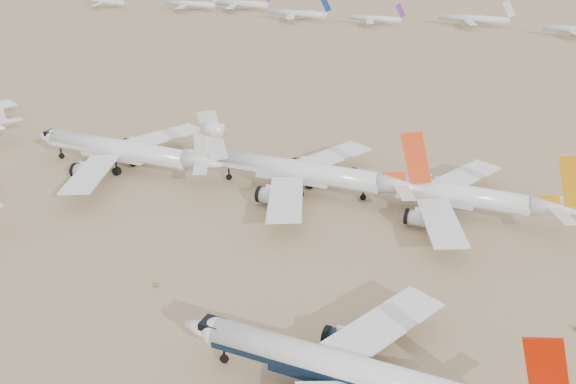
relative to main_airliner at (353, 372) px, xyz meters
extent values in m
plane|color=#937A55|center=(-10.61, -1.12, -4.84)|extent=(7000.00, 7000.00, 0.00)
cylinder|color=silver|center=(-2.25, 0.00, 0.22)|extent=(37.21, 4.40, 4.40)
cube|color=black|center=(-2.25, 0.00, -0.33)|extent=(36.46, 4.46, 0.99)
sphere|color=silver|center=(-20.86, 0.00, 0.22)|extent=(4.40, 4.40, 4.40)
cube|color=black|center=(-21.52, 0.00, 1.43)|extent=(3.08, 2.86, 1.10)
cube|color=silver|center=(0.62, 13.05, -0.55)|extent=(14.37, 22.64, 0.69)
cylinder|color=black|center=(-4.32, 9.14, -2.54)|extent=(5.17, 3.17, 3.17)
cube|color=#B71400|center=(23.33, 0.00, 6.96)|extent=(7.05, 0.35, 11.62)
cylinder|color=black|center=(-19.76, 0.00, -4.18)|extent=(1.32, 0.55, 1.32)
cylinder|color=black|center=(-0.70, 3.08, -3.92)|extent=(1.85, 1.10, 1.85)
cylinder|color=silver|center=(-1.52, 63.48, 0.34)|extent=(37.06, 4.50, 4.50)
cube|color=silver|center=(-1.52, 63.48, -0.23)|extent=(36.32, 4.57, 1.01)
sphere|color=silver|center=(-20.05, 63.48, 0.34)|extent=(4.50, 4.50, 4.50)
cube|color=black|center=(-20.73, 63.48, 1.58)|extent=(3.15, 2.93, 1.13)
cone|color=silver|center=(21.39, 63.48, 0.68)|extent=(9.27, 4.50, 4.50)
cube|color=silver|center=(1.34, 50.41, -0.45)|extent=(14.31, 22.56, 0.70)
cube|color=silver|center=(23.19, 59.20, 1.24)|extent=(5.88, 7.69, 0.27)
cylinder|color=silver|center=(-3.58, 54.31, -2.48)|extent=(5.15, 3.24, 3.24)
cube|color=silver|center=(1.34, 76.54, -0.45)|extent=(14.31, 22.56, 0.70)
cube|color=silver|center=(23.19, 67.75, 1.24)|extent=(5.88, 7.69, 0.27)
cylinder|color=silver|center=(-3.58, 72.65, -2.48)|extent=(5.15, 3.24, 3.24)
cube|color=orange|center=(23.96, 63.48, 7.09)|extent=(7.02, 0.36, 11.57)
cylinder|color=black|center=(-18.92, 63.48, -4.17)|extent=(1.35, 0.56, 1.35)
cylinder|color=black|center=(0.02, 60.32, -3.90)|extent=(1.89, 1.13, 1.89)
cylinder|color=black|center=(0.02, 66.63, -3.90)|extent=(1.89, 1.13, 1.89)
cylinder|color=silver|center=(-34.22, 61.36, 0.71)|extent=(39.49, 4.83, 4.83)
cube|color=silver|center=(-34.22, 61.36, 0.11)|extent=(38.70, 4.90, 1.09)
sphere|color=silver|center=(-53.97, 61.36, 0.71)|extent=(4.83, 4.83, 4.83)
cube|color=black|center=(-54.69, 61.36, 2.04)|extent=(3.38, 3.14, 1.21)
cone|color=silver|center=(-9.82, 61.36, 1.07)|extent=(9.87, 4.83, 4.83)
cube|color=silver|center=(-31.17, 47.43, -0.14)|extent=(15.25, 24.04, 0.75)
cube|color=silver|center=(-7.90, 56.79, 1.67)|extent=(6.27, 8.20, 0.29)
cylinder|color=silver|center=(-36.42, 51.57, -2.31)|extent=(5.49, 3.48, 3.48)
cube|color=silver|center=(-31.17, 75.29, -0.14)|extent=(15.25, 24.04, 0.75)
cube|color=silver|center=(-7.90, 65.92, 1.67)|extent=(6.27, 8.20, 0.29)
cylinder|color=silver|center=(-36.42, 71.14, -2.31)|extent=(5.49, 3.48, 3.48)
cube|color=#EC481B|center=(-7.07, 61.36, 7.92)|extent=(7.48, 0.39, 12.33)
cylinder|color=black|center=(-52.76, 61.36, -4.12)|extent=(1.45, 0.60, 1.45)
cylinder|color=black|center=(-32.58, 57.98, -3.83)|extent=(2.03, 1.21, 2.03)
cylinder|color=black|center=(-32.58, 64.74, -3.83)|extent=(2.03, 1.21, 2.03)
cylinder|color=silver|center=(-81.62, 56.03, 0.76)|extent=(40.69, 4.87, 4.87)
cube|color=silver|center=(-81.62, 56.03, 0.15)|extent=(39.88, 4.95, 1.10)
sphere|color=silver|center=(-101.96, 56.03, 0.76)|extent=(4.87, 4.87, 4.87)
cube|color=black|center=(-102.69, 56.03, 2.10)|extent=(3.41, 3.17, 1.22)
cone|color=silver|center=(-56.46, 56.03, 1.13)|extent=(10.17, 4.87, 4.87)
cube|color=silver|center=(-78.47, 41.72, -0.09)|extent=(15.72, 24.77, 0.76)
cube|color=silver|center=(-54.49, 51.34, 1.74)|extent=(6.46, 8.45, 0.29)
cylinder|color=silver|center=(-83.88, 46.00, -2.29)|extent=(5.65, 3.51, 3.51)
cube|color=silver|center=(-78.47, 70.33, -0.09)|extent=(15.72, 24.77, 0.76)
cube|color=silver|center=(-54.49, 60.72, 1.74)|extent=(6.46, 8.45, 0.29)
cylinder|color=silver|center=(-83.88, 66.06, -2.29)|extent=(5.65, 3.51, 3.51)
cube|color=silver|center=(-53.64, 56.03, 8.16)|extent=(7.71, 0.39, 12.71)
cylinder|color=silver|center=(-53.36, 56.03, 9.73)|extent=(5.09, 3.16, 3.16)
cylinder|color=black|center=(-100.74, 56.03, -4.11)|extent=(1.46, 0.61, 1.46)
cylinder|color=black|center=(-79.92, 52.62, -3.82)|extent=(2.05, 1.22, 2.05)
cylinder|color=black|center=(-79.92, 59.44, -3.82)|extent=(2.05, 1.22, 2.05)
cube|color=silver|center=(-123.16, 60.69, 1.40)|extent=(5.97, 7.81, 0.28)
cylinder|color=silver|center=(-271.69, 288.36, -0.91)|extent=(31.09, 3.07, 3.07)
cube|color=silver|center=(-271.69, 280.31, -1.37)|extent=(8.19, 14.31, 0.31)
cube|color=silver|center=(-271.69, 296.40, -1.37)|extent=(8.19, 14.31, 0.31)
cylinder|color=silver|center=(-213.65, 300.92, -0.57)|extent=(37.90, 3.75, 3.75)
cube|color=silver|center=(-213.65, 291.11, -1.13)|extent=(9.99, 17.45, 0.37)
cube|color=silver|center=(-213.65, 310.73, -1.13)|extent=(9.99, 17.45, 0.37)
cylinder|color=silver|center=(-184.35, 314.50, -0.40)|extent=(41.29, 4.08, 4.08)
cube|color=silver|center=(-184.35, 303.81, -1.01)|extent=(10.88, 19.01, 0.41)
cube|color=silver|center=(-184.35, 325.18, -1.01)|extent=(10.88, 19.01, 0.41)
cylinder|color=silver|center=(-133.62, 291.96, -0.58)|extent=(37.66, 3.72, 3.72)
cube|color=navy|center=(-115.89, 291.96, 5.71)|extent=(7.50, 0.37, 9.45)
cube|color=silver|center=(-133.62, 282.21, -1.14)|extent=(9.92, 17.34, 0.37)
cube|color=silver|center=(-133.62, 301.70, -1.14)|extent=(9.92, 17.34, 0.37)
cylinder|color=silver|center=(-87.02, 293.76, -0.88)|extent=(31.69, 3.13, 3.13)
cube|color=#6E309B|center=(-72.10, 293.76, 4.42)|extent=(6.31, 0.31, 7.95)
cube|color=silver|center=(-87.02, 285.56, -1.35)|extent=(8.35, 14.59, 0.31)
cube|color=silver|center=(-87.02, 301.96, -1.35)|extent=(8.35, 14.59, 0.31)
cylinder|color=silver|center=(-35.03, 313.71, -0.52)|extent=(38.85, 3.84, 3.84)
cube|color=silver|center=(-16.75, 313.71, 5.97)|extent=(7.74, 0.38, 9.74)
cube|color=silver|center=(-35.03, 303.66, -1.10)|extent=(10.24, 17.88, 0.38)
cube|color=silver|center=(-35.03, 323.77, -1.10)|extent=(10.24, 17.88, 0.38)
ellipsoid|color=brown|center=(-41.01, 13.28, -4.55)|extent=(0.98, 0.98, 0.54)
camera|label=1|loc=(19.86, -65.77, 56.52)|focal=40.00mm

